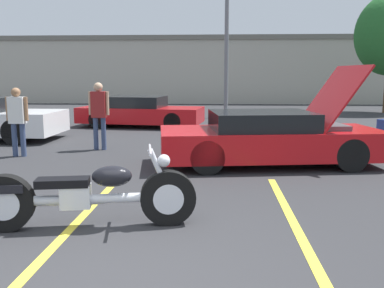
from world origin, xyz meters
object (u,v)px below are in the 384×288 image
object	(u,v)px
light_pole	(229,32)
motorcycle	(87,195)
spectator_by_show_car	(17,116)
spectator_near_motorcycle	(99,110)
parked_car_mid_row	(140,112)
show_car_hood_open	(271,138)

from	to	relation	value
light_pole	motorcycle	bearing A→B (deg)	-98.28
light_pole	spectator_by_show_car	size ratio (longest dim) A/B	4.20
spectator_near_motorcycle	spectator_by_show_car	world-z (taller)	spectator_near_motorcycle
motorcycle	parked_car_mid_row	xyz separation A→B (m)	(-1.23, 10.42, 0.12)
light_pole	parked_car_mid_row	world-z (taller)	light_pole
spectator_near_motorcycle	light_pole	bearing A→B (deg)	68.13
motorcycle	spectator_near_motorcycle	xyz separation A→B (m)	(-1.37, 5.53, 0.59)
parked_car_mid_row	spectator_by_show_car	world-z (taller)	spectator_by_show_car
parked_car_mid_row	spectator_near_motorcycle	world-z (taller)	spectator_near_motorcycle
light_pole	motorcycle	distance (m)	14.57
motorcycle	parked_car_mid_row	size ratio (longest dim) A/B	0.58
motorcycle	spectator_by_show_car	world-z (taller)	spectator_by_show_car
motorcycle	parked_car_mid_row	world-z (taller)	parked_car_mid_row
spectator_near_motorcycle	spectator_by_show_car	distance (m)	1.91
light_pole	parked_car_mid_row	size ratio (longest dim) A/B	1.45
motorcycle	show_car_hood_open	distance (m)	4.78
parked_car_mid_row	spectator_near_motorcycle	bearing A→B (deg)	-83.91
motorcycle	spectator_near_motorcycle	bearing A→B (deg)	93.93
light_pole	show_car_hood_open	bearing A→B (deg)	-86.24
spectator_by_show_car	light_pole	bearing A→B (deg)	62.02
light_pole	spectator_near_motorcycle	world-z (taller)	light_pole
spectator_by_show_car	motorcycle	bearing A→B (deg)	-56.46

